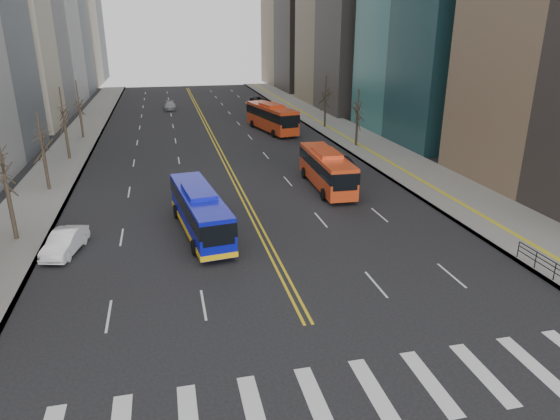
# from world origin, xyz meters

# --- Properties ---
(ground) EXTENTS (220.00, 220.00, 0.00)m
(ground) POSITION_xyz_m (0.00, 0.00, 0.00)
(ground) COLOR black
(sidewalk_right) EXTENTS (7.00, 130.00, 0.15)m
(sidewalk_right) POSITION_xyz_m (17.50, 45.00, 0.07)
(sidewalk_right) COLOR gray
(sidewalk_right) RESTS_ON ground
(sidewalk_left) EXTENTS (5.00, 130.00, 0.15)m
(sidewalk_left) POSITION_xyz_m (-16.50, 45.00, 0.07)
(sidewalk_left) COLOR gray
(sidewalk_left) RESTS_ON ground
(crosswalk) EXTENTS (26.70, 4.00, 0.01)m
(crosswalk) POSITION_xyz_m (0.00, 0.00, 0.01)
(crosswalk) COLOR silver
(crosswalk) RESTS_ON ground
(centerline) EXTENTS (0.55, 100.00, 0.01)m
(centerline) POSITION_xyz_m (0.00, 55.00, 0.01)
(centerline) COLOR gold
(centerline) RESTS_ON ground
(pedestrian_railing) EXTENTS (0.06, 6.06, 1.02)m
(pedestrian_railing) POSITION_xyz_m (14.30, 6.00, 0.82)
(pedestrian_railing) COLOR black
(pedestrian_railing) RESTS_ON sidewalk_right
(street_trees) EXTENTS (35.20, 47.20, 7.60)m
(street_trees) POSITION_xyz_m (-7.18, 34.55, 4.87)
(street_trees) COLOR #2F261C
(street_trees) RESTS_ON ground
(blue_bus) EXTENTS (3.59, 10.88, 3.14)m
(blue_bus) POSITION_xyz_m (-4.02, 17.55, 1.65)
(blue_bus) COLOR #0B11AE
(blue_bus) RESTS_ON ground
(red_bus_near) EXTENTS (2.86, 10.31, 3.27)m
(red_bus_near) POSITION_xyz_m (7.51, 25.39, 1.83)
(red_bus_near) COLOR red
(red_bus_near) RESTS_ON ground
(red_bus_far) EXTENTS (4.94, 11.96, 3.69)m
(red_bus_far) POSITION_xyz_m (8.20, 51.13, 2.05)
(red_bus_far) COLOR red
(red_bus_far) RESTS_ON ground
(car_white) EXTENTS (2.49, 4.59, 1.43)m
(car_white) POSITION_xyz_m (-12.50, 16.19, 0.72)
(car_white) COLOR white
(car_white) RESTS_ON ground
(car_dark_mid) EXTENTS (1.62, 3.92, 1.33)m
(car_dark_mid) POSITION_xyz_m (11.18, 30.61, 0.66)
(car_dark_mid) COLOR black
(car_dark_mid) RESTS_ON ground
(car_silver) EXTENTS (1.92, 4.56, 1.32)m
(car_silver) POSITION_xyz_m (-4.69, 73.76, 0.66)
(car_silver) COLOR gray
(car_silver) RESTS_ON ground
(car_dark_far) EXTENTS (3.03, 4.54, 1.16)m
(car_dark_far) POSITION_xyz_m (11.66, 78.43, 0.58)
(car_dark_far) COLOR black
(car_dark_far) RESTS_ON ground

